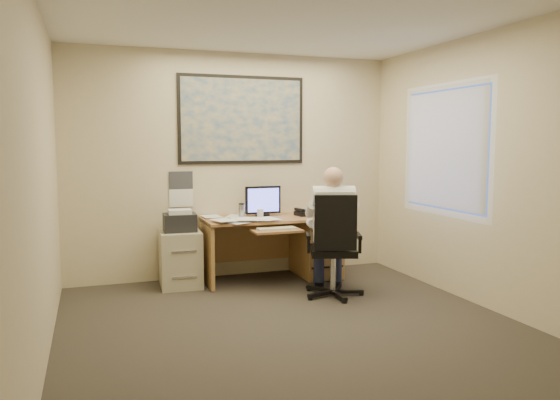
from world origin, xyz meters
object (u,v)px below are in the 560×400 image
object	(u,v)px
filing_cabinet	(180,253)
office_chair	(336,267)
desk	(296,241)
person	(332,231)

from	to	relation	value
filing_cabinet	office_chair	world-z (taller)	office_chair
desk	filing_cabinet	world-z (taller)	desk
desk	filing_cabinet	size ratio (longest dim) A/B	1.82
office_chair	filing_cabinet	bearing A→B (deg)	166.35
desk	office_chair	bearing A→B (deg)	-84.14
desk	filing_cabinet	xyz separation A→B (m)	(-1.40, 0.03, -0.07)
filing_cabinet	person	distance (m)	1.75
filing_cabinet	person	world-z (taller)	person
desk	person	size ratio (longest dim) A/B	1.17
filing_cabinet	person	xyz separation A→B (m)	(1.47, -0.89, 0.31)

